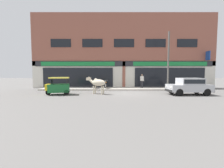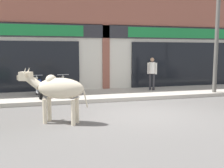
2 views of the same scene
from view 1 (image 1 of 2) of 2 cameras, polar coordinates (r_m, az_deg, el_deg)
ground_plane at (r=13.99m, az=6.24°, el=-3.57°), size 90.00×90.00×0.00m
sidewalk at (r=17.56m, az=4.99°, el=-1.74°), size 19.00×2.84×0.16m
shop_building at (r=19.31m, az=4.66°, el=11.78°), size 23.00×1.40×9.32m
cow at (r=13.48m, az=-5.42°, el=0.44°), size 1.95×1.27×1.61m
car_0 at (r=14.55m, az=27.43°, el=-0.49°), size 3.66×1.71×1.46m
auto_rickshaw at (r=13.86m, az=-19.71°, el=-1.12°), size 2.12×1.50×1.52m
motorcycle_0 at (r=17.34m, az=-5.99°, el=-0.27°), size 0.52×1.81×0.88m
motorcycle_1 at (r=17.25m, az=-2.26°, el=-0.27°), size 0.52×1.81×0.88m
pedestrian at (r=18.07m, az=11.46°, el=1.75°), size 0.38×0.37×1.60m
utility_pole at (r=17.44m, az=20.80°, el=8.37°), size 0.18×0.18×6.16m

